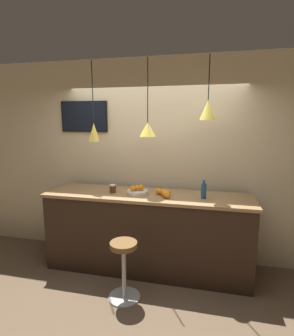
# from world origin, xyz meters

# --- Properties ---
(ground_plane) EXTENTS (14.00, 14.00, 0.00)m
(ground_plane) POSITION_xyz_m (0.00, 0.00, 0.00)
(ground_plane) COLOR brown
(back_wall) EXTENTS (8.00, 0.06, 2.90)m
(back_wall) POSITION_xyz_m (0.00, 1.07, 1.45)
(back_wall) COLOR beige
(back_wall) RESTS_ON ground_plane
(service_counter) EXTENTS (2.74, 0.69, 1.07)m
(service_counter) POSITION_xyz_m (0.00, 0.62, 0.54)
(service_counter) COLOR black
(service_counter) RESTS_ON ground_plane
(bar_stool) EXTENTS (0.37, 0.37, 0.69)m
(bar_stool) POSITION_xyz_m (-0.12, -0.05, 0.44)
(bar_stool) COLOR #B7B7BC
(bar_stool) RESTS_ON ground_plane
(fruit_bowl) EXTENTS (0.28, 0.28, 0.13)m
(fruit_bowl) POSITION_xyz_m (-0.12, 0.58, 1.11)
(fruit_bowl) COLOR beige
(fruit_bowl) RESTS_ON service_counter
(orange_pile) EXTENTS (0.22, 0.23, 0.09)m
(orange_pile) POSITION_xyz_m (0.24, 0.57, 1.11)
(orange_pile) COLOR orange
(orange_pile) RESTS_ON service_counter
(juice_bottle) EXTENTS (0.06, 0.06, 0.23)m
(juice_bottle) POSITION_xyz_m (0.73, 0.58, 1.17)
(juice_bottle) COLOR navy
(juice_bottle) RESTS_ON service_counter
(spread_jar) EXTENTS (0.09, 0.09, 0.11)m
(spread_jar) POSITION_xyz_m (-0.47, 0.58, 1.13)
(spread_jar) COLOR #562D19
(spread_jar) RESTS_ON service_counter
(pendant_lamp_left) EXTENTS (0.14, 0.14, 1.05)m
(pendant_lamp_left) POSITION_xyz_m (-0.74, 0.66, 1.89)
(pendant_lamp_left) COLOR black
(pendant_lamp_middle) EXTENTS (0.21, 0.21, 0.97)m
(pendant_lamp_middle) POSITION_xyz_m (0.00, 0.66, 1.92)
(pendant_lamp_middle) COLOR black
(pendant_lamp_right) EXTENTS (0.19, 0.19, 0.76)m
(pendant_lamp_right) POSITION_xyz_m (0.74, 0.66, 2.16)
(pendant_lamp_right) COLOR black
(mounted_tv) EXTENTS (0.73, 0.04, 0.45)m
(mounted_tv) POSITION_xyz_m (-1.06, 1.02, 2.09)
(mounted_tv) COLOR black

